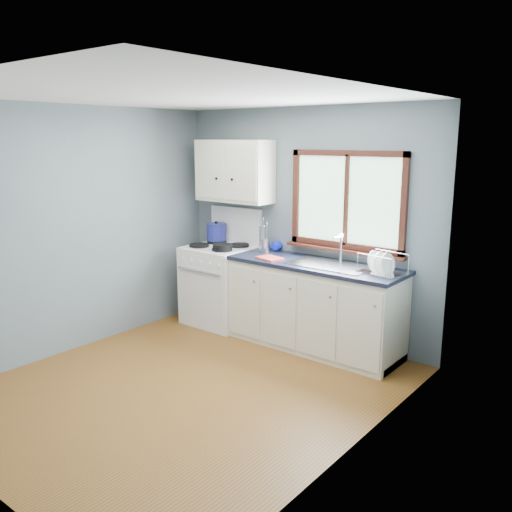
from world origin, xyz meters
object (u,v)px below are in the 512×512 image
Objects in this scene: sink at (330,271)px; stockpot at (216,232)px; gas_range at (220,283)px; thermos at (262,238)px; base_cabinets at (314,310)px; dish_rack at (382,268)px; utensil_crock at (265,245)px; skillet at (223,246)px.

sink is 1.69m from stockpot.
gas_range reaches higher than sink.
thermos reaches higher than stockpot.
base_cabinets is at bearing -5.02° from stockpot.
gas_range is 3.09× the size of dish_rack.
gas_range reaches higher than base_cabinets.
thermos is 0.64× the size of dish_rack.
utensil_crock is 0.09m from thermos.
utensil_crock is (0.75, -0.02, -0.07)m from stockpot.
sink is at bearing -0.13° from base_cabinets.
gas_range is 1.62× the size of sink.
skillet is 1.27× the size of thermos.
thermos reaches higher than dish_rack.
sink is 2.36× the size of skillet.
base_cabinets is 5.19× the size of skillet.
base_cabinets is 7.08× the size of stockpot.
sink is 0.56m from dish_rack.
stockpot is 0.59× the size of dish_rack.
utensil_crock is (-0.92, 0.11, 0.14)m from sink.
base_cabinets is 1.27m from skillet.
sink reaches higher than stockpot.
skillet is at bearing -39.10° from gas_range.
gas_range reaches higher than thermos.
base_cabinets is at bearing -10.21° from thermos.
utensil_crock is 1.36× the size of thermos.
thermos is at bearing 169.79° from base_cabinets.
base_cabinets is 1.04m from thermos.
utensil_crock is at bearing 171.56° from base_cabinets.
skillet is at bearing -172.58° from sink.
stockpot is 2.23m from dish_rack.
gas_range is 0.54m from skillet.
skillet is 0.45m from thermos.
thermos is (0.32, 0.31, 0.08)m from skillet.
utensil_crock is (0.38, 0.28, 0.02)m from skillet.
dish_rack is (0.73, 0.02, 0.56)m from base_cabinets.
gas_range is 0.77m from utensil_crock.
skillet is 1.86m from dish_rack.
base_cabinets is at bearing 0.82° from gas_range.
skillet is at bearing -135.10° from thermos.
gas_range is 1.53m from sink.
gas_range reaches higher than dish_rack.
utensil_crock is 1.47m from dish_rack.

